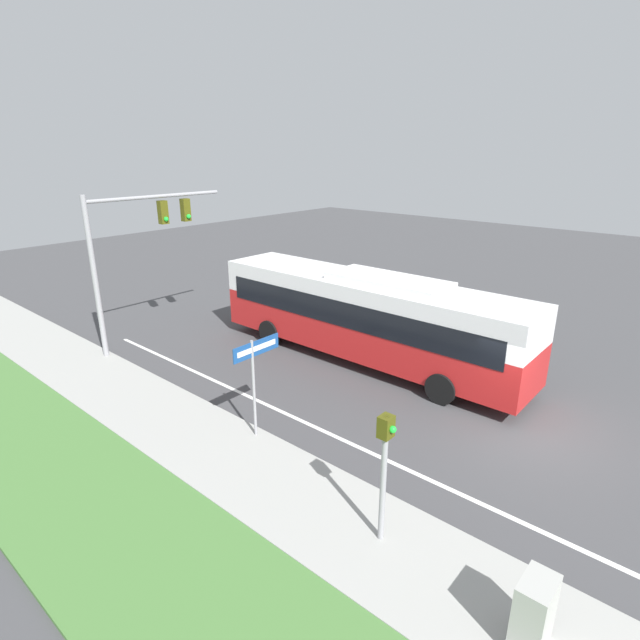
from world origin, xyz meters
TOP-DOWN VIEW (x-y plane):
  - ground_plane at (0.00, 0.00)m, footprint 80.00×80.00m
  - sidewalk at (-6.20, 0.00)m, footprint 2.80×80.00m
  - lane_divider_near at (-3.60, 0.00)m, footprint 0.14×30.00m
  - bus at (1.27, 6.14)m, footprint 2.72×12.41m
  - signal_gantry at (-3.28, 13.68)m, footprint 5.81×0.41m
  - pedestrian_signal at (-6.06, 0.40)m, footprint 0.28×0.34m
  - street_sign at (-5.01, 5.20)m, footprint 1.57×0.08m
  - utility_cabinet at (-6.44, -2.68)m, footprint 0.75×0.48m

SIDE VIEW (x-z plane):
  - ground_plane at x=0.00m, z-range 0.00..0.00m
  - lane_divider_near at x=-3.60m, z-range 0.00..0.01m
  - sidewalk at x=-6.20m, z-range 0.00..0.12m
  - utility_cabinet at x=-6.44m, z-range 0.12..1.40m
  - bus at x=1.27m, z-range 0.19..3.56m
  - pedestrian_signal at x=-6.06m, z-range 0.54..3.45m
  - street_sign at x=-5.01m, z-range 0.63..3.53m
  - signal_gantry at x=-3.28m, z-range 1.30..7.38m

